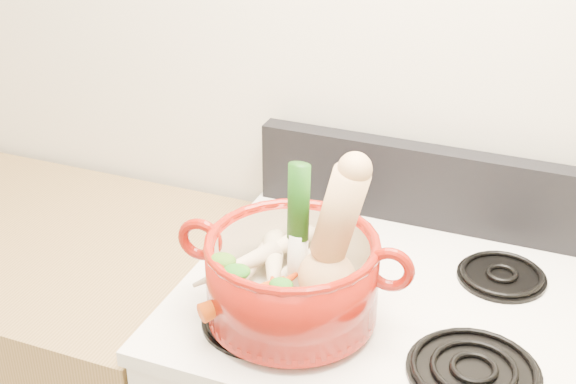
% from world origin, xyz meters
% --- Properties ---
extents(wall_back, '(3.50, 0.02, 2.60)m').
position_xyz_m(wall_back, '(0.00, 1.75, 1.30)').
color(wall_back, silver).
rests_on(wall_back, floor).
extents(cooktop, '(0.78, 0.67, 0.03)m').
position_xyz_m(cooktop, '(0.00, 1.40, 0.93)').
color(cooktop, silver).
rests_on(cooktop, stove_body).
extents(control_backsplash, '(0.76, 0.05, 0.18)m').
position_xyz_m(control_backsplash, '(0.00, 1.70, 1.04)').
color(control_backsplash, black).
rests_on(control_backsplash, cooktop).
extents(burner_front_left, '(0.22, 0.22, 0.02)m').
position_xyz_m(burner_front_left, '(-0.19, 1.24, 0.96)').
color(burner_front_left, black).
rests_on(burner_front_left, cooktop).
extents(burner_front_right, '(0.22, 0.22, 0.02)m').
position_xyz_m(burner_front_right, '(0.19, 1.24, 0.96)').
color(burner_front_right, black).
rests_on(burner_front_right, cooktop).
extents(burner_back_left, '(0.17, 0.17, 0.02)m').
position_xyz_m(burner_back_left, '(-0.19, 1.54, 0.96)').
color(burner_back_left, black).
rests_on(burner_back_left, cooktop).
extents(burner_back_right, '(0.17, 0.17, 0.02)m').
position_xyz_m(burner_back_right, '(0.19, 1.54, 0.96)').
color(burner_back_right, black).
rests_on(burner_back_right, cooktop).
extents(dutch_oven, '(0.33, 0.33, 0.15)m').
position_xyz_m(dutch_oven, '(-0.14, 1.26, 1.04)').
color(dutch_oven, maroon).
rests_on(dutch_oven, burner_front_left).
extents(pot_handle_left, '(0.09, 0.03, 0.08)m').
position_xyz_m(pot_handle_left, '(-0.31, 1.24, 1.09)').
color(pot_handle_left, maroon).
rests_on(pot_handle_left, dutch_oven).
extents(pot_handle_right, '(0.09, 0.03, 0.08)m').
position_xyz_m(pot_handle_right, '(0.03, 1.28, 1.09)').
color(pot_handle_right, maroon).
rests_on(pot_handle_right, dutch_oven).
extents(squash, '(0.21, 0.16, 0.29)m').
position_xyz_m(squash, '(-0.08, 1.28, 1.13)').
color(squash, '#DFAC72').
rests_on(squash, dutch_oven).
extents(leek, '(0.04, 0.05, 0.26)m').
position_xyz_m(leek, '(-0.14, 1.29, 1.13)').
color(leek, beige).
rests_on(leek, dutch_oven).
extents(ginger, '(0.09, 0.08, 0.04)m').
position_xyz_m(ginger, '(-0.14, 1.36, 1.02)').
color(ginger, tan).
rests_on(ginger, dutch_oven).
extents(parsnip_0, '(0.13, 0.20, 0.06)m').
position_xyz_m(parsnip_0, '(-0.18, 1.28, 1.02)').
color(parsnip_0, beige).
rests_on(parsnip_0, dutch_oven).
extents(parsnip_1, '(0.06, 0.19, 0.06)m').
position_xyz_m(parsnip_1, '(-0.23, 1.29, 1.03)').
color(parsnip_1, beige).
rests_on(parsnip_1, dutch_oven).
extents(parsnip_2, '(0.12, 0.21, 0.06)m').
position_xyz_m(parsnip_2, '(-0.19, 1.28, 1.04)').
color(parsnip_2, beige).
rests_on(parsnip_2, dutch_oven).
extents(parsnip_3, '(0.14, 0.16, 0.05)m').
position_xyz_m(parsnip_3, '(-0.25, 1.27, 1.04)').
color(parsnip_3, beige).
rests_on(parsnip_3, dutch_oven).
extents(parsnip_4, '(0.16, 0.22, 0.06)m').
position_xyz_m(parsnip_4, '(-0.20, 1.34, 1.05)').
color(parsnip_4, beige).
rests_on(parsnip_4, dutch_oven).
extents(carrot_0, '(0.07, 0.16, 0.05)m').
position_xyz_m(carrot_0, '(-0.17, 1.22, 1.02)').
color(carrot_0, '#DF5B0B').
rests_on(carrot_0, dutch_oven).
extents(carrot_1, '(0.13, 0.16, 0.05)m').
position_xyz_m(carrot_1, '(-0.21, 1.20, 1.02)').
color(carrot_1, '#DD590B').
rests_on(carrot_1, dutch_oven).
extents(carrot_2, '(0.10, 0.16, 0.04)m').
position_xyz_m(carrot_2, '(-0.15, 1.21, 1.03)').
color(carrot_2, '#C13D09').
rests_on(carrot_2, dutch_oven).
extents(carrot_3, '(0.09, 0.15, 0.05)m').
position_xyz_m(carrot_3, '(-0.17, 1.20, 1.04)').
color(carrot_3, '#DD3C0B').
rests_on(carrot_3, dutch_oven).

